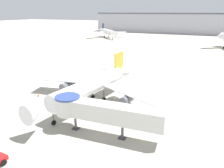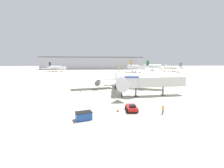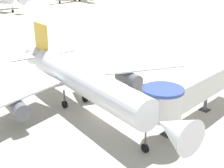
{
  "view_description": "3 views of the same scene",
  "coord_description": "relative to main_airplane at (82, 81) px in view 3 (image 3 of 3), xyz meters",
  "views": [
    {
      "loc": [
        20.08,
        -34.8,
        18.9
      ],
      "look_at": [
        3.06,
        2.23,
        5.31
      ],
      "focal_mm": 35.0,
      "sensor_mm": 36.0,
      "label": 1
    },
    {
      "loc": [
        -10.39,
        -48.38,
        9.45
      ],
      "look_at": [
        -5.31,
        -1.55,
        2.75
      ],
      "focal_mm": 24.0,
      "sensor_mm": 36.0,
      "label": 2
    },
    {
      "loc": [
        -23.27,
        -24.95,
        17.01
      ],
      "look_at": [
        -0.5,
        -0.47,
        4.16
      ],
      "focal_mm": 50.0,
      "sensor_mm": 36.0,
      "label": 3
    }
  ],
  "objects": [
    {
      "name": "main_airplane",
      "position": [
        0.0,
        0.0,
        0.0
      ],
      "size": [
        33.72,
        31.04,
        9.22
      ],
      "rotation": [
        0.0,
        0.0,
        -0.12
      ],
      "color": "silver",
      "rests_on": "ground_plane"
    },
    {
      "name": "jet_bridge",
      "position": [
        7.17,
        -10.7,
        0.16
      ],
      "size": [
        18.04,
        4.41,
        5.74
      ],
      "rotation": [
        0.0,
        0.0,
        0.07
      ],
      "color": "silver",
      "rests_on": "ground_plane"
    },
    {
      "name": "ground_plane",
      "position": [
        1.95,
        -3.34,
        -3.91
      ],
      "size": [
        800.0,
        800.0,
        0.0
      ],
      "primitive_type": "plane",
      "color": "#A8A393"
    }
  ]
}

